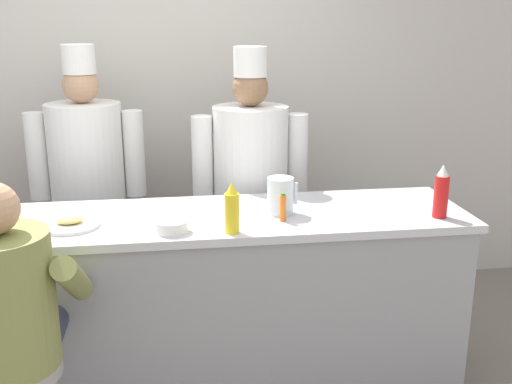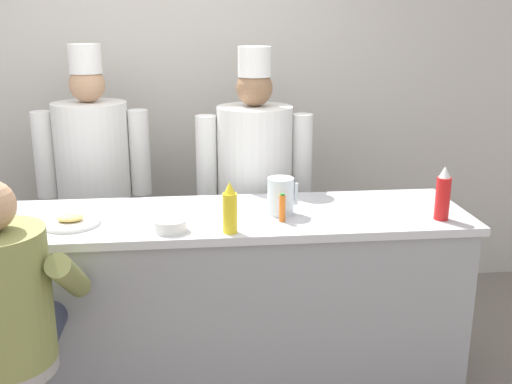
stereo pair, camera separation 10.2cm
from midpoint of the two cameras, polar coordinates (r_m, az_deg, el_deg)
name	(u,v)px [view 2 (the right image)]	position (r m, az deg, el deg)	size (l,w,h in m)	color
wall_back	(161,107)	(4.24, -8.37, 7.97)	(10.00, 0.06, 2.70)	beige
diner_counter	(155,309)	(3.18, -8.64, -10.94)	(3.17, 0.68, 1.01)	gray
ketchup_bottle_red	(443,195)	(3.02, 18.31, -0.26)	(0.07, 0.07, 0.26)	red
mustard_bottle_yellow	(230,209)	(2.70, -1.42, -1.65)	(0.07, 0.07, 0.24)	yellow
hot_sauce_bottle_orange	(282,208)	(2.86, 3.54, -1.53)	(0.03, 0.03, 0.14)	orange
water_pitcher_clear	(281,196)	(2.96, 3.35, -0.39)	(0.15, 0.13, 0.18)	silver
breakfast_plate	(71,222)	(2.95, -16.31, -2.74)	(0.27, 0.27, 0.05)	white
cereal_bowl	(170,225)	(2.76, -7.13, -3.16)	(0.15, 0.15, 0.06)	white
diner_seated_olive	(5,308)	(2.55, -21.74, -10.22)	(0.58, 0.57, 1.38)	#B2B5BA
cook_in_whites_near	(94,177)	(3.86, -14.42, 1.37)	(0.70, 0.45, 1.80)	#232328
cook_in_whites_far	(255,183)	(3.63, 0.67, 0.88)	(0.70, 0.45, 1.79)	#232328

